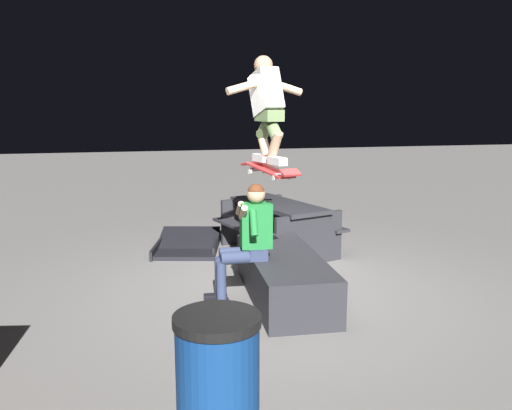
# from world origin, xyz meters

# --- Properties ---
(ground_plane) EXTENTS (40.00, 40.00, 0.00)m
(ground_plane) POSITION_xyz_m (0.00, 0.00, 0.00)
(ground_plane) COLOR slate
(ledge_box_main) EXTENTS (2.13, 0.88, 0.51)m
(ledge_box_main) POSITION_xyz_m (-0.19, -0.05, 0.25)
(ledge_box_main) COLOR #28282D
(ledge_box_main) RESTS_ON ground
(person_sitting_on_ledge) EXTENTS (0.59, 0.76, 1.34)m
(person_sitting_on_ledge) POSITION_xyz_m (-0.24, 0.40, 0.75)
(person_sitting_on_ledge) COLOR #2D3856
(person_sitting_on_ledge) RESTS_ON ground
(skateboard) EXTENTS (1.04, 0.43, 0.13)m
(skateboard) POSITION_xyz_m (-0.35, 0.17, 1.50)
(skateboard) COLOR #B72D2D
(skater_airborne) EXTENTS (0.64, 0.88, 1.12)m
(skater_airborne) POSITION_xyz_m (-0.30, 0.18, 2.19)
(skater_airborne) COLOR white
(kicker_ramp) EXTENTS (1.41, 1.19, 0.31)m
(kicker_ramp) POSITION_xyz_m (2.13, 0.81, 0.05)
(kicker_ramp) COLOR black
(kicker_ramp) RESTS_ON ground
(picnic_table_back) EXTENTS (2.03, 1.80, 0.75)m
(picnic_table_back) POSITION_xyz_m (1.70, -0.50, 0.50)
(picnic_table_back) COLOR #28282D
(picnic_table_back) RESTS_ON ground
(trash_bin) EXTENTS (0.54, 0.54, 0.93)m
(trash_bin) POSITION_xyz_m (-2.84, 1.13, 0.47)
(trash_bin) COLOR navy
(trash_bin) RESTS_ON ground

